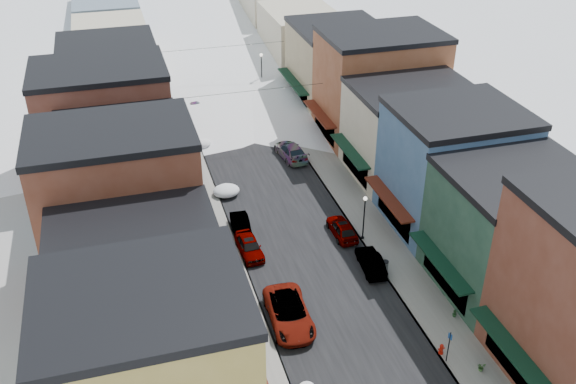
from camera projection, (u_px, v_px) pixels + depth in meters
road at (214, 81)px, 85.10m from camera, size 10.00×160.00×0.01m
sidewalk_left at (164, 86)px, 83.49m from camera, size 3.20×160.00×0.15m
sidewalk_right at (263, 76)px, 86.64m from camera, size 3.20×160.00×0.15m
curb_left at (176, 84)px, 83.86m from camera, size 0.10×160.00×0.15m
curb_right at (251, 77)px, 86.27m from camera, size 0.10×160.00×0.15m
bldg_l_yellow at (152, 379)px, 32.72m from camera, size 11.30×8.70×11.50m
bldg_l_cream at (140, 292)px, 40.26m from camera, size 11.30×8.20×9.50m
bldg_l_brick_near at (121, 208)px, 45.99m from camera, size 12.30×8.20×12.50m
bldg_l_grayblue at (124, 173)px, 54.03m from camera, size 11.30×9.20×9.00m
bldg_l_brick_far at (105, 121)px, 60.72m from camera, size 13.30×9.20×11.00m
bldg_l_tan at (112, 88)px, 69.48m from camera, size 11.30×11.20×10.00m
bldg_r_green at (513, 231)px, 46.13m from camera, size 11.30×9.20×9.50m
bldg_r_blue at (452, 168)px, 53.32m from camera, size 11.30×9.20×10.50m
bldg_r_cream at (410, 131)px, 61.26m from camera, size 12.30×9.20×9.00m
bldg_r_brick_far at (379, 85)px, 68.19m from camera, size 13.30×9.20×11.50m
bldg_r_tan at (338, 64)px, 76.73m from camera, size 11.30×11.20×9.50m
distant_blocks at (187, 7)px, 102.08m from camera, size 34.00×55.00×8.00m
overhead_cables at (232, 67)px, 71.61m from camera, size 16.40×15.04×0.04m
car_white_suv at (289, 313)px, 44.40m from camera, size 3.04×6.12×1.67m
car_silver_sedan at (249, 246)px, 51.45m from camera, size 1.90×4.26×1.42m
car_dark_hatch at (241, 226)px, 54.01m from camera, size 1.65×4.12×1.33m
car_silver_wagon at (195, 109)px, 75.20m from camera, size 2.86×5.62×1.56m
car_green_sedan at (371, 262)px, 49.71m from camera, size 1.83×4.28×1.37m
car_gray_suv at (342, 228)px, 53.69m from camera, size 1.73×4.21×1.43m
car_black_sedan at (291, 151)px, 65.82m from camera, size 2.71×5.54×1.55m
car_lane_silver at (212, 84)px, 82.01m from camera, size 2.40×5.05×1.67m
car_lane_white at (206, 46)px, 95.55m from camera, size 2.76×5.66×1.55m
fire_hydrant at (441, 349)px, 41.87m from camera, size 0.45×0.34×0.76m
parking_sign at (449, 345)px, 40.71m from camera, size 0.11×0.33×2.45m
trash_can at (385, 266)px, 49.40m from camera, size 0.52×0.52×0.89m
streetlamp_near at (364, 212)px, 52.13m from camera, size 0.33×0.33×4.02m
streetlamp_far at (261, 67)px, 80.36m from camera, size 0.40×0.40×4.87m
planter_near at (481, 367)px, 40.61m from camera, size 0.61×0.57×0.55m
planter_far at (455, 313)px, 44.97m from camera, size 0.40×0.40×0.56m
snow_pile_mid at (226, 190)px, 59.48m from camera, size 2.48×2.73×1.05m
snow_pile_far at (201, 143)px, 68.14m from camera, size 2.10×2.49×0.89m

